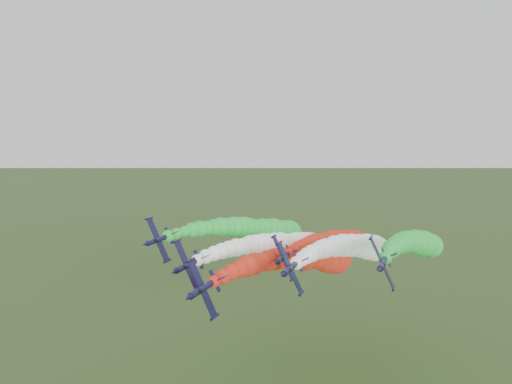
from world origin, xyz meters
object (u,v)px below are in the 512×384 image
jet_inner_left (294,246)px  jet_trail (347,242)px  jet_inner_right (359,247)px  jet_outer_right (418,244)px  jet_lead (314,258)px  jet_outer_left (264,230)px

jet_inner_left → jet_trail: jet_inner_left is taller
jet_inner_left → jet_inner_right: size_ratio=1.01×
jet_outer_right → jet_trail: bearing=155.6°
jet_inner_right → jet_lead: bearing=-130.1°
jet_inner_right → jet_outer_left: 29.59m
jet_lead → jet_trail: bearing=81.0°
jet_inner_left → jet_inner_right: (17.11, 1.94, 0.56)m
jet_inner_left → jet_trail: 19.20m
jet_inner_left → jet_outer_left: (-11.69, 8.55, 1.96)m
jet_inner_right → jet_outer_right: size_ratio=1.00×
jet_outer_right → jet_trail: jet_outer_right is taller
jet_outer_left → jet_trail: size_ratio=1.01×
jet_lead → jet_outer_right: bearing=33.1°
jet_inner_left → jet_outer_right: jet_outer_right is taller
jet_inner_left → jet_trail: (11.64, 15.22, -1.18)m
jet_trail → jet_inner_right: bearing=-67.6°
jet_inner_left → jet_inner_right: jet_inner_right is taller
jet_lead → jet_inner_right: bearing=49.9°
jet_inner_right → jet_outer_right: bearing=16.7°
jet_lead → jet_outer_left: jet_outer_left is taller
jet_outer_right → jet_trail: size_ratio=1.00×
jet_inner_left → jet_lead: bearing=-49.6°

